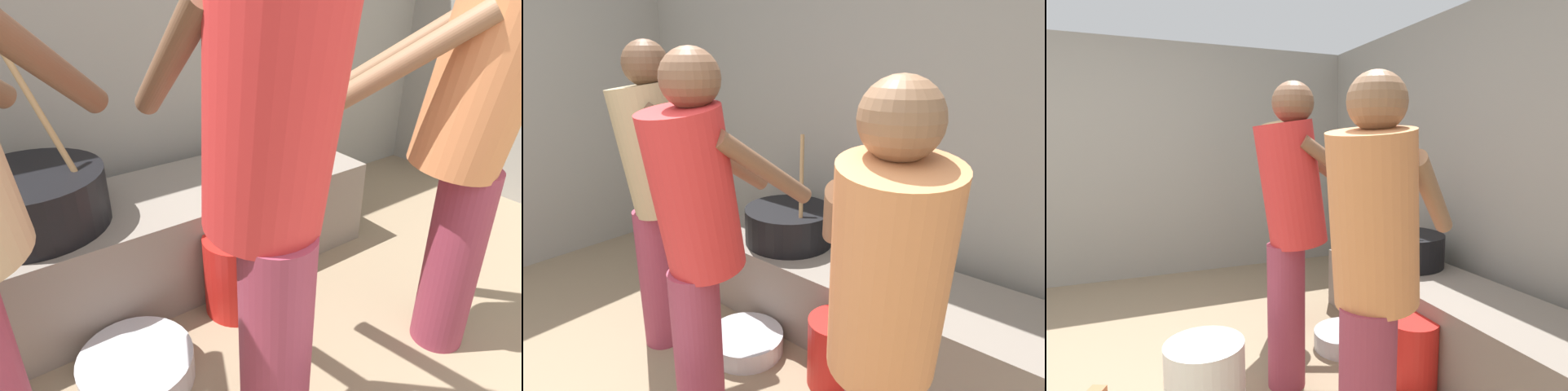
% 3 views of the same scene
% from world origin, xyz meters
% --- Properties ---
extents(block_enclosure_left, '(0.20, 5.13, 2.24)m').
position_xyz_m(block_enclosure_left, '(-2.36, 0.00, 1.12)').
color(block_enclosure_left, gray).
rests_on(block_enclosure_left, ground_plane).
extents(block_enclosure_rear, '(4.92, 0.20, 2.24)m').
position_xyz_m(block_enclosure_rear, '(0.00, 2.46, 1.12)').
color(block_enclosure_rear, gray).
rests_on(block_enclosure_rear, ground_plane).
extents(hearth_ledge, '(2.08, 0.60, 0.45)m').
position_xyz_m(hearth_ledge, '(0.07, 1.94, 0.22)').
color(hearth_ledge, slate).
rests_on(hearth_ledge, ground_plane).
extents(cooking_pot_main, '(0.55, 0.55, 0.67)m').
position_xyz_m(cooking_pot_main, '(-0.40, 1.95, 0.56)').
color(cooking_pot_main, black).
rests_on(cooking_pot_main, hearth_ledge).
extents(cook_in_tan_shirt, '(0.70, 0.71, 1.64)m').
position_xyz_m(cook_in_tan_shirt, '(-0.66, 1.20, 0.94)').
color(cook_in_tan_shirt, '#8C3347').
rests_on(cook_in_tan_shirt, ground_plane).
extents(cook_in_red_shirt, '(0.37, 0.69, 1.61)m').
position_xyz_m(cook_in_red_shirt, '(-0.01, 0.96, 0.92)').
color(cook_in_red_shirt, '#8C3347').
rests_on(cook_in_red_shirt, ground_plane).
extents(cook_in_orange_shirt, '(0.64, 0.71, 1.54)m').
position_xyz_m(cook_in_orange_shirt, '(0.80, 0.96, 0.88)').
color(cook_in_orange_shirt, '#8C3347').
rests_on(cook_in_orange_shirt, ground_plane).
extents(bucket_red_plastic, '(0.28, 0.28, 0.36)m').
position_xyz_m(bucket_red_plastic, '(0.25, 1.55, 0.18)').
color(bucket_red_plastic, red).
rests_on(bucket_red_plastic, ground_plane).
extents(bucket_white_plastic, '(0.37, 0.37, 0.38)m').
position_xyz_m(bucket_white_plastic, '(0.12, 0.48, 0.19)').
color(bucket_white_plastic, silver).
rests_on(bucket_white_plastic, ground_plane).
extents(metal_mixing_bowl, '(0.41, 0.41, 0.11)m').
position_xyz_m(metal_mixing_bowl, '(-0.26, 1.42, 0.05)').
color(metal_mixing_bowl, '#B7B7BC').
rests_on(metal_mixing_bowl, ground_plane).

